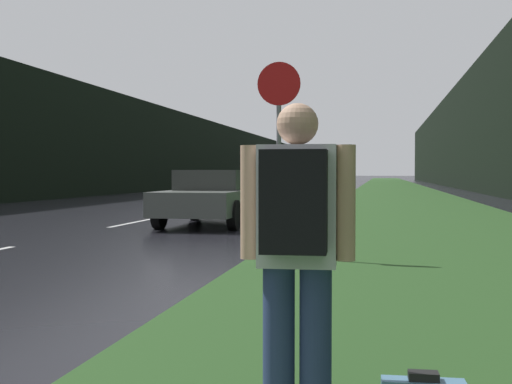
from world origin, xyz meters
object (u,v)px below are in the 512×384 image
(hitchhiker_with_backpack, at_px, (297,245))
(car_passing_near, at_px, (213,197))
(stop_sign, at_px, (279,140))
(delivery_truck, at_px, (316,169))

(hitchhiker_with_backpack, height_order, car_passing_near, hitchhiker_with_backpack)
(stop_sign, height_order, car_passing_near, stop_sign)
(hitchhiker_with_backpack, distance_m, delivery_truck, 81.58)
(hitchhiker_with_backpack, relative_size, delivery_truck, 0.19)
(hitchhiker_with_backpack, bearing_deg, car_passing_near, 103.96)
(hitchhiker_with_backpack, height_order, delivery_truck, delivery_truck)
(delivery_truck, bearing_deg, car_passing_near, -86.39)
(stop_sign, height_order, hitchhiker_with_backpack, stop_sign)
(stop_sign, relative_size, delivery_truck, 0.34)
(stop_sign, distance_m, hitchhiker_with_backpack, 6.55)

